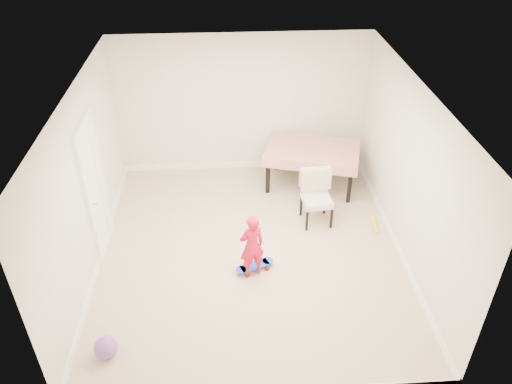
{
  "coord_description": "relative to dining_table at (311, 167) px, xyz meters",
  "views": [
    {
      "loc": [
        -0.29,
        -5.81,
        5.01
      ],
      "look_at": [
        0.1,
        0.2,
        0.95
      ],
      "focal_mm": 35.0,
      "sensor_mm": 36.0,
      "label": 1
    }
  ],
  "objects": [
    {
      "name": "dining_chair",
      "position": [
        -0.09,
        -1.12,
        0.08
      ],
      "size": [
        0.55,
        0.63,
        0.92
      ],
      "primitive_type": null,
      "rotation": [
        0.0,
        0.0,
        0.09
      ],
      "color": "silver",
      "rests_on": "ground"
    },
    {
      "name": "skateboard",
      "position": [
        -1.16,
        -2.21,
        -0.34
      ],
      "size": [
        0.63,
        0.42,
        0.09
      ],
      "primitive_type": null,
      "rotation": [
        0.0,
        0.0,
        0.39
      ],
      "color": "blue",
      "rests_on": "ground"
    },
    {
      "name": "baseboard_left",
      "position": [
        -3.44,
        -1.79,
        -0.32
      ],
      "size": [
        0.02,
        5.0,
        0.12
      ],
      "primitive_type": "cube",
      "color": "white",
      "rests_on": "ground"
    },
    {
      "name": "ceiling",
      "position": [
        -1.2,
        -1.79,
        2.2
      ],
      "size": [
        4.5,
        5.0,
        0.04
      ],
      "primitive_type": "cube",
      "color": "white",
      "rests_on": "wall_back"
    },
    {
      "name": "child",
      "position": [
        -1.2,
        -2.3,
        0.12
      ],
      "size": [
        0.42,
        0.34,
        0.99
      ],
      "primitive_type": "imported",
      "rotation": [
        0.0,
        0.0,
        3.47
      ],
      "color": "red",
      "rests_on": "ground"
    },
    {
      "name": "balloon",
      "position": [
        -3.03,
        -3.6,
        -0.24
      ],
      "size": [
        0.28,
        0.28,
        0.28
      ],
      "primitive_type": "sphere",
      "color": "purple",
      "rests_on": "ground"
    },
    {
      "name": "wall_left",
      "position": [
        -3.43,
        -1.79,
        0.92
      ],
      "size": [
        0.04,
        5.0,
        2.6
      ],
      "primitive_type": "cube",
      "color": "silver",
      "rests_on": "ground"
    },
    {
      "name": "baseboard_back",
      "position": [
        -1.2,
        0.7,
        -0.32
      ],
      "size": [
        4.5,
        0.02,
        0.12
      ],
      "primitive_type": "cube",
      "color": "white",
      "rests_on": "ground"
    },
    {
      "name": "wall_back",
      "position": [
        -1.2,
        0.69,
        0.92
      ],
      "size": [
        4.5,
        0.04,
        2.6
      ],
      "primitive_type": "cube",
      "color": "silver",
      "rests_on": "ground"
    },
    {
      "name": "wall_right",
      "position": [
        1.03,
        -1.79,
        0.92
      ],
      "size": [
        0.04,
        5.0,
        2.6
      ],
      "primitive_type": "cube",
      "color": "silver",
      "rests_on": "ground"
    },
    {
      "name": "dining_table",
      "position": [
        0.0,
        0.0,
        0.0
      ],
      "size": [
        1.83,
        1.42,
        0.76
      ],
      "primitive_type": null,
      "rotation": [
        0.0,
        0.0,
        -0.28
      ],
      "color": "#B62109",
      "rests_on": "ground"
    },
    {
      "name": "wall_front",
      "position": [
        -1.2,
        -4.27,
        0.92
      ],
      "size": [
        4.5,
        0.04,
        2.6
      ],
      "primitive_type": "cube",
      "color": "silver",
      "rests_on": "ground"
    },
    {
      "name": "door",
      "position": [
        -3.42,
        -1.49,
        0.65
      ],
      "size": [
        0.11,
        0.94,
        2.11
      ],
      "primitive_type": "cube",
      "color": "white",
      "rests_on": "ground"
    },
    {
      "name": "baseboard_right",
      "position": [
        1.04,
        -1.79,
        -0.32
      ],
      "size": [
        0.02,
        5.0,
        0.12
      ],
      "primitive_type": "cube",
      "color": "white",
      "rests_on": "ground"
    },
    {
      "name": "foam_toy",
      "position": [
        0.86,
        -1.33,
        -0.35
      ],
      "size": [
        0.1,
        0.4,
        0.06
      ],
      "primitive_type": "cylinder",
      "rotation": [
        1.57,
        0.0,
        -0.1
      ],
      "color": "yellow",
      "rests_on": "ground"
    },
    {
      "name": "ground",
      "position": [
        -1.2,
        -1.79,
        -0.38
      ],
      "size": [
        5.0,
        5.0,
        0.0
      ],
      "primitive_type": "plane",
      "color": "#C5AC89",
      "rests_on": "ground"
    }
  ]
}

